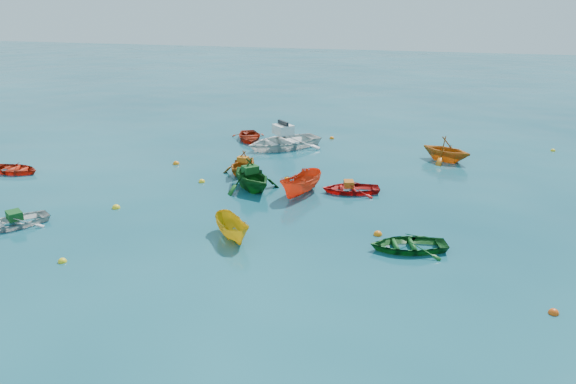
# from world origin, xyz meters

# --- Properties ---
(ground) EXTENTS (160.00, 160.00, 0.00)m
(ground) POSITION_xyz_m (0.00, 0.00, 0.00)
(ground) COLOR #0A3A49
(ground) RESTS_ON ground
(dinghy_white_near) EXTENTS (3.40, 3.57, 0.60)m
(dinghy_white_near) POSITION_xyz_m (-10.66, -1.14, 0.00)
(dinghy_white_near) COLOR beige
(dinghy_white_near) RESTS_ON ground
(dinghy_orange_w) EXTENTS (2.59, 2.90, 1.38)m
(dinghy_orange_w) POSITION_xyz_m (-3.47, 8.36, 0.00)
(dinghy_orange_w) COLOR #B95F11
(dinghy_orange_w) RESTS_ON ground
(sampan_yellow_mid) EXTENTS (2.46, 2.68, 1.03)m
(sampan_yellow_mid) POSITION_xyz_m (-1.06, 0.07, 0.00)
(sampan_yellow_mid) COLOR gold
(sampan_yellow_mid) RESTS_ON ground
(dinghy_green_e) EXTENTS (3.49, 2.90, 0.62)m
(dinghy_green_e) POSITION_xyz_m (5.97, 0.79, 0.00)
(dinghy_green_e) COLOR #13521B
(dinghy_green_e) RESTS_ON ground
(dinghy_red_nw) EXTENTS (2.98, 2.19, 0.60)m
(dinghy_red_nw) POSITION_xyz_m (-15.88, 5.34, 0.00)
(dinghy_red_nw) COLOR red
(dinghy_red_nw) RESTS_ON ground
(sampan_orange_n) EXTENTS (2.16, 3.38, 1.22)m
(sampan_orange_n) POSITION_xyz_m (0.45, 5.89, 0.00)
(sampan_orange_n) COLOR #EE4016
(sampan_orange_n) RESTS_ON ground
(dinghy_green_n) EXTENTS (4.30, 4.30, 1.72)m
(dinghy_green_n) POSITION_xyz_m (-2.20, 6.00, 0.00)
(dinghy_green_n) COLOR #124D15
(dinghy_green_n) RESTS_ON ground
(dinghy_red_ne) EXTENTS (3.30, 2.72, 0.60)m
(dinghy_red_ne) POSITION_xyz_m (2.78, 6.86, 0.00)
(dinghy_red_ne) COLOR red
(dinghy_red_ne) RESTS_ON ground
(dinghy_red_far) EXTENTS (3.34, 3.82, 0.66)m
(dinghy_red_far) POSITION_xyz_m (-5.51, 15.64, 0.00)
(dinghy_red_far) COLOR #9F220D
(dinghy_red_far) RESTS_ON ground
(dinghy_orange_far) EXTENTS (3.86, 3.68, 1.58)m
(dinghy_orange_far) POSITION_xyz_m (7.44, 13.83, 0.00)
(dinghy_orange_far) COLOR #C76412
(dinghy_orange_far) RESTS_ON ground
(motorboat_white) EXTENTS (6.08, 6.09, 1.64)m
(motorboat_white) POSITION_xyz_m (-2.76, 14.35, 0.00)
(motorboat_white) COLOR silver
(motorboat_white) RESTS_ON ground
(tarp_green_a) EXTENTS (0.92, 0.88, 0.36)m
(tarp_green_a) POSITION_xyz_m (-10.60, -1.06, 0.48)
(tarp_green_a) COLOR #134F1B
(tarp_green_a) RESTS_ON dinghy_white_near
(tarp_orange_a) EXTENTS (0.62, 0.50, 0.27)m
(tarp_orange_a) POSITION_xyz_m (-3.47, 8.41, 0.83)
(tarp_orange_a) COLOR orange
(tarp_orange_a) RESTS_ON dinghy_orange_w
(tarp_green_b) EXTENTS (0.94, 0.94, 0.37)m
(tarp_green_b) POSITION_xyz_m (-2.27, 6.07, 1.04)
(tarp_green_b) COLOR #134E19
(tarp_green_b) RESTS_ON dinghy_green_n
(tarp_orange_b) EXTENTS (0.62, 0.73, 0.30)m
(tarp_orange_b) POSITION_xyz_m (2.68, 6.84, 0.45)
(tarp_orange_b) COLOR #BD5813
(tarp_orange_b) RESTS_ON dinghy_red_ne
(buoy_ye_a) EXTENTS (0.33, 0.33, 0.33)m
(buoy_ye_a) POSITION_xyz_m (-6.51, -3.59, 0.00)
(buoy_ye_a) COLOR yellow
(buoy_ye_a) RESTS_ON ground
(buoy_or_b) EXTENTS (0.33, 0.33, 0.33)m
(buoy_or_b) POSITION_xyz_m (10.68, -2.79, 0.00)
(buoy_or_b) COLOR #E44A0C
(buoy_or_b) RESTS_ON ground
(buoy_ye_b) EXTENTS (0.38, 0.38, 0.38)m
(buoy_ye_b) POSITION_xyz_m (-7.50, 1.87, 0.00)
(buoy_ye_b) COLOR yellow
(buoy_ye_b) RESTS_ON ground
(buoy_or_c) EXTENTS (0.38, 0.38, 0.38)m
(buoy_or_c) POSITION_xyz_m (-7.87, 9.12, 0.00)
(buoy_or_c) COLOR orange
(buoy_or_c) RESTS_ON ground
(buoy_ye_c) EXTENTS (0.33, 0.33, 0.33)m
(buoy_ye_c) POSITION_xyz_m (-0.83, 7.94, 0.00)
(buoy_ye_c) COLOR yellow
(buoy_ye_c) RESTS_ON ground
(buoy_or_d) EXTENTS (0.37, 0.37, 0.37)m
(buoy_or_d) POSITION_xyz_m (4.68, 1.89, 0.00)
(buoy_or_d) COLOR orange
(buoy_or_d) RESTS_ON ground
(buoy_ye_d) EXTENTS (0.35, 0.35, 0.35)m
(buoy_ye_d) POSITION_xyz_m (-5.12, 6.42, 0.00)
(buoy_ye_d) COLOR yellow
(buoy_ye_d) RESTS_ON ground
(buoy_or_e) EXTENTS (0.33, 0.33, 0.33)m
(buoy_or_e) POSITION_xyz_m (-0.11, 17.38, 0.00)
(buoy_or_e) COLOR orange
(buoy_or_e) RESTS_ON ground
(buoy_ye_e) EXTENTS (0.30, 0.30, 0.30)m
(buoy_ye_e) POSITION_xyz_m (14.06, 17.79, 0.00)
(buoy_ye_e) COLOR yellow
(buoy_ye_e) RESTS_ON ground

